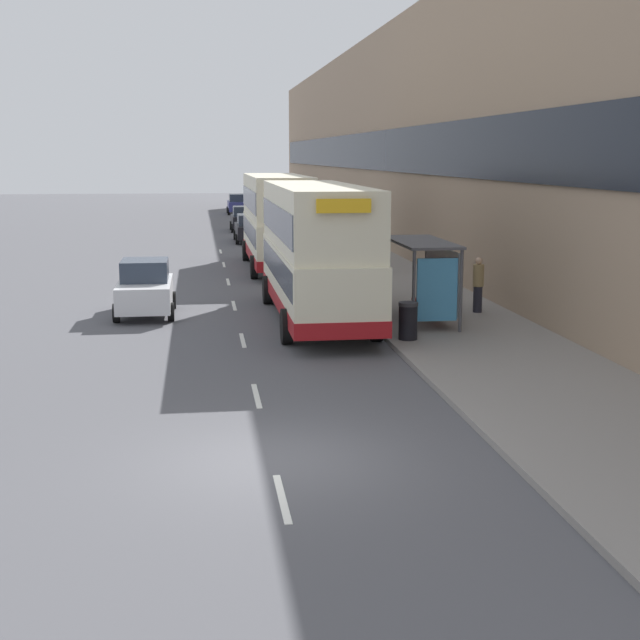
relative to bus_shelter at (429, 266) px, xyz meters
name	(u,v)px	position (x,y,z in m)	size (l,w,h in m)	color
ground_plane	(273,460)	(-5.77, -11.58, -1.88)	(220.00, 220.00, 0.00)	#515156
pavement	(327,241)	(0.73, 26.92, -1.81)	(5.00, 93.00, 0.14)	gray
terrace_facade	(393,141)	(4.72, 26.92, 4.17)	(3.10, 93.00, 12.10)	#9E846B
lane_mark_0	(282,498)	(-5.77, -13.34, -1.87)	(0.12, 2.00, 0.01)	silver
lane_mark_1	(257,396)	(-5.77, -7.35, -1.87)	(0.12, 2.00, 0.01)	silver
lane_mark_2	(243,340)	(-5.77, -1.36, -1.87)	(0.12, 2.00, 0.01)	silver
lane_mark_3	(234,306)	(-5.77, 4.63, -1.87)	(0.12, 2.00, 0.01)	silver
lane_mark_4	(228,282)	(-5.77, 10.62, -1.87)	(0.12, 2.00, 0.01)	silver
lane_mark_5	(224,265)	(-5.77, 16.61, -1.87)	(0.12, 2.00, 0.01)	silver
lane_mark_6	(221,251)	(-5.77, 22.60, -1.87)	(0.12, 2.00, 0.01)	silver
bus_shelter	(429,266)	(0.00, 0.00, 0.00)	(1.60, 4.20, 2.48)	#4C4C51
double_decker_bus_near	(316,250)	(-3.30, 1.32, 0.41)	(2.85, 10.68, 4.30)	beige
double_decker_bus_ahead	(277,220)	(-3.36, 14.70, 0.41)	(2.85, 10.32, 4.30)	beige
car_0	(239,204)	(-3.31, 54.07, -1.00)	(2.09, 4.31, 1.78)	navy
car_1	(245,219)	(-3.74, 35.77, -1.02)	(1.99, 3.83, 1.72)	black
car_2	(251,228)	(-3.78, 27.83, -1.04)	(2.01, 4.59, 1.68)	black
car_3	(145,288)	(-8.73, 3.21, -0.99)	(1.91, 3.82, 1.82)	silver
pedestrian_at_shelter	(430,281)	(0.75, 2.63, -0.85)	(0.34, 0.34, 1.74)	#23232D
pedestrian_1	(478,284)	(2.05, 1.48, -0.81)	(0.36, 0.36, 1.81)	#23232D
litter_bin	(408,321)	(-1.22, -2.48, -1.21)	(0.55, 0.55, 1.05)	black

